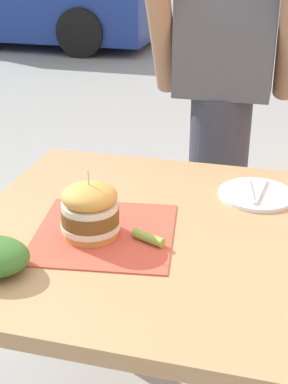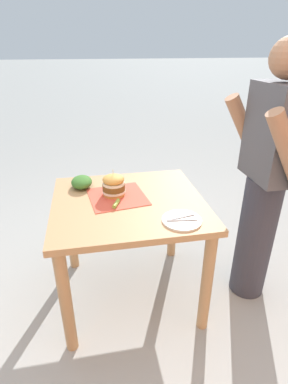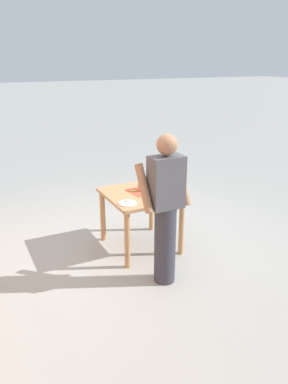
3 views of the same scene
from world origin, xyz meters
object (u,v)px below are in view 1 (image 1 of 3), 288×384
side_plate_with_forks (256,194)px  patio_table (135,268)px  sandwich (90,210)px  pickle_spear (148,238)px  diner_across_table (222,98)px

side_plate_with_forks → patio_table: bearing=-139.3°
patio_table → sandwich: sandwich is taller
patio_table → sandwich: bearing=-138.7°
patio_table → sandwich: (-0.09, -0.08, 0.21)m
pickle_spear → side_plate_with_forks: (0.24, 0.34, -0.01)m
sandwich → diner_across_table: bearing=77.3°
diner_across_table → side_plate_with_forks: bearing=-73.1°
patio_table → diner_across_table: bearing=82.1°
pickle_spear → patio_table: bearing=125.2°
patio_table → diner_across_table: (0.12, 0.85, 0.26)m
patio_table → pickle_spear: 0.18m
pickle_spear → diner_across_table: bearing=86.3°
patio_table → side_plate_with_forks: side_plate_with_forks is taller
sandwich → diner_across_table: (0.21, 0.93, 0.05)m
patio_table → sandwich: 0.24m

